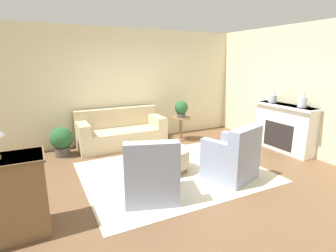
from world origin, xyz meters
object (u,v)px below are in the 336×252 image
(armchair_left, at_px, (151,176))
(potted_plant_on_side_table, at_px, (181,108))
(armchair_right, at_px, (233,159))
(potted_plant_floor, at_px, (62,140))
(side_table, at_px, (181,125))
(ottoman_table, at_px, (168,157))
(vase_mantel_near, at_px, (273,98))
(vase_mantel_far, at_px, (302,102))
(couch, at_px, (121,133))

(armchair_left, height_order, potted_plant_on_side_table, potted_plant_on_side_table)
(armchair_right, xyz_separation_m, potted_plant_floor, (-2.53, 2.57, -0.02))
(armchair_left, relative_size, side_table, 1.58)
(ottoman_table, bearing_deg, vase_mantel_near, 5.05)
(armchair_left, bearing_deg, armchair_right, 0.00)
(potted_plant_on_side_table, bearing_deg, potted_plant_floor, 177.17)
(side_table, height_order, vase_mantel_near, vase_mantel_near)
(vase_mantel_near, bearing_deg, ottoman_table, -174.95)
(armchair_right, xyz_separation_m, side_table, (0.35, 2.43, 0.03))
(ottoman_table, bearing_deg, armchair_left, -130.78)
(vase_mantel_far, bearing_deg, armchair_right, -172.08)
(ottoman_table, bearing_deg, vase_mantel_far, -10.25)
(armchair_left, xyz_separation_m, vase_mantel_far, (3.58, 0.28, 0.81))
(vase_mantel_near, bearing_deg, side_table, 141.00)
(armchair_right, distance_m, potted_plant_on_side_table, 2.50)
(couch, xyz_separation_m, potted_plant_floor, (-1.35, -0.09, 0.03))
(armchair_right, distance_m, vase_mantel_near, 2.43)
(couch, distance_m, potted_plant_on_side_table, 1.63)
(vase_mantel_near, height_order, potted_plant_floor, vase_mantel_near)
(vase_mantel_near, bearing_deg, armchair_right, -152.55)
(vase_mantel_near, bearing_deg, armchair_left, -163.50)
(armchair_right, xyz_separation_m, ottoman_table, (-0.84, 0.81, -0.09))
(vase_mantel_near, distance_m, potted_plant_on_side_table, 2.19)
(couch, height_order, side_table, couch)
(vase_mantel_near, distance_m, vase_mantel_far, 0.78)
(potted_plant_on_side_table, xyz_separation_m, potted_plant_floor, (-2.88, 0.14, -0.49))
(couch, height_order, vase_mantel_far, vase_mantel_far)
(vase_mantel_far, bearing_deg, side_table, 128.22)
(armchair_right, relative_size, side_table, 1.58)
(couch, height_order, potted_plant_floor, couch)
(vase_mantel_far, distance_m, potted_plant_floor, 5.17)
(vase_mantel_near, xyz_separation_m, potted_plant_floor, (-4.57, 1.51, -0.81))
(couch, relative_size, potted_plant_on_side_table, 4.70)
(ottoman_table, xyz_separation_m, potted_plant_on_side_table, (1.20, 1.62, 0.56))
(ottoman_table, distance_m, vase_mantel_far, 3.07)
(armchair_left, height_order, vase_mantel_far, vase_mantel_far)
(couch, xyz_separation_m, armchair_left, (-0.36, -2.66, 0.05))
(potted_plant_floor, bearing_deg, ottoman_table, -46.35)
(armchair_left, height_order, armchair_right, same)
(armchair_left, distance_m, side_table, 3.08)
(armchair_left, relative_size, potted_plant_on_side_table, 2.21)
(armchair_left, distance_m, armchair_right, 1.54)
(side_table, height_order, potted_plant_floor, potted_plant_floor)
(side_table, bearing_deg, armchair_right, -98.32)
(vase_mantel_far, xyz_separation_m, potted_plant_floor, (-4.57, 2.28, -0.83))
(couch, height_order, ottoman_table, couch)
(armchair_left, bearing_deg, couch, 82.21)
(armchair_right, bearing_deg, ottoman_table, 136.33)
(couch, xyz_separation_m, side_table, (1.53, -0.23, 0.08))
(ottoman_table, relative_size, vase_mantel_far, 2.56)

